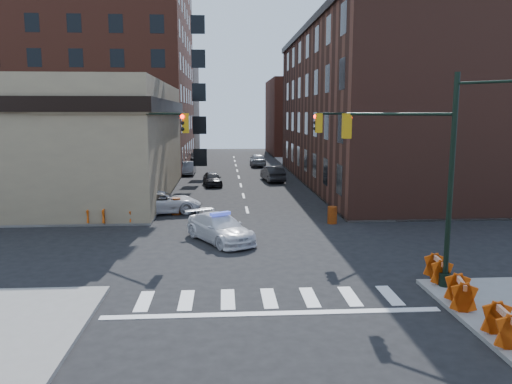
{
  "coord_description": "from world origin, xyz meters",
  "views": [
    {
      "loc": [
        -1.61,
        -24.08,
        6.7
      ],
      "look_at": [
        0.25,
        4.14,
        2.2
      ],
      "focal_mm": 35.0,
      "sensor_mm": 36.0,
      "label": 1
    }
  ],
  "objects": [
    {
      "name": "pickup",
      "position": [
        -5.8,
        9.3,
        0.74
      ],
      "size": [
        5.7,
        3.36,
        1.49
      ],
      "primitive_type": "imported",
      "rotation": [
        0.0,
        0.0,
        1.75
      ],
      "color": "silver",
      "rests_on": "ground"
    },
    {
      "name": "barricade_se_a",
      "position": [
        6.77,
        -5.72,
        0.62
      ],
      "size": [
        0.74,
        1.3,
        0.93
      ],
      "primitive_type": null,
      "rotation": [
        0.0,
        0.0,
        1.47
      ],
      "color": "orange",
      "rests_on": "sidewalk_se"
    },
    {
      "name": "commercial_row_ne",
      "position": [
        13.0,
        22.5,
        7.0
      ],
      "size": [
        14.0,
        34.0,
        14.0
      ],
      "primitive_type": "cube",
      "color": "#4F2A1F",
      "rests_on": "ground"
    },
    {
      "name": "filler_ne",
      "position": [
        14.0,
        58.0,
        6.0
      ],
      "size": [
        16.0,
        16.0,
        12.0
      ],
      "primitive_type": "cube",
      "color": "#602B1E",
      "rests_on": "ground"
    },
    {
      "name": "police_car",
      "position": [
        -1.82,
        1.53,
        0.71
      ],
      "size": [
        4.19,
        5.25,
        1.43
      ],
      "primitive_type": "imported",
      "rotation": [
        0.0,
        0.0,
        0.53
      ],
      "color": "white",
      "rests_on": "ground"
    },
    {
      "name": "barricade_nw_a",
      "position": [
        -7.54,
        5.89,
        0.56
      ],
      "size": [
        1.19,
        0.76,
        0.83
      ],
      "primitive_type": null,
      "rotation": [
        0.0,
        0.0,
        -0.21
      ],
      "color": "orange",
      "rests_on": "sidewalk_nw"
    },
    {
      "name": "apartment_block",
      "position": [
        -18.5,
        40.0,
        12.0
      ],
      "size": [
        25.0,
        25.0,
        24.0
      ],
      "primitive_type": "cube",
      "color": "#602B1E",
      "rests_on": "ground"
    },
    {
      "name": "barrel_bank",
      "position": [
        -4.79,
        8.79,
        0.56
      ],
      "size": [
        0.73,
        0.73,
        1.12
      ],
      "primitive_type": "cylinder",
      "rotation": [
        0.0,
        0.0,
        -0.18
      ],
      "color": "orange",
      "rests_on": "ground"
    },
    {
      "name": "signal_pole_se",
      "position": [
        6.04,
        -5.52,
        4.61
      ],
      "size": [
        5.4,
        5.27,
        8.0
      ],
      "rotation": [
        0.0,
        0.0,
        2.36
      ],
      "color": "black",
      "rests_on": "sidewalk_se"
    },
    {
      "name": "barricade_nw_b",
      "position": [
        -9.18,
        5.7,
        0.61
      ],
      "size": [
        1.3,
        0.74,
        0.93
      ],
      "primitive_type": null,
      "rotation": [
        0.0,
        0.0,
        -0.1
      ],
      "color": "#F0370B",
      "rests_on": "sidewalk_nw"
    },
    {
      "name": "barrel_road",
      "position": [
        5.0,
        5.4,
        0.53
      ],
      "size": [
        0.67,
        0.67,
        1.05
      ],
      "primitive_type": "cylinder",
      "rotation": [
        0.0,
        0.0,
        0.16
      ],
      "color": "#F2470B",
      "rests_on": "ground"
    },
    {
      "name": "parked_car_efar",
      "position": [
        2.78,
        39.01,
        0.82
      ],
      "size": [
        1.94,
        4.79,
        1.63
      ],
      "primitive_type": "imported",
      "rotation": [
        0.0,
        0.0,
        3.14
      ],
      "color": "#9C9FA4",
      "rests_on": "ground"
    },
    {
      "name": "ground",
      "position": [
        0.0,
        0.0,
        0.0
      ],
      "size": [
        140.0,
        140.0,
        0.0
      ],
      "primitive_type": "plane",
      "color": "black",
      "rests_on": "ground"
    },
    {
      "name": "signal_pole_nw",
      "position": [
        -5.85,
        5.34,
        4.34
      ],
      "size": [
        3.58,
        3.67,
        8.0
      ],
      "rotation": [
        0.0,
        0.0,
        -0.79
      ],
      "color": "black",
      "rests_on": "sidewalk_nw"
    },
    {
      "name": "bank_building",
      "position": [
        -17.0,
        16.5,
        4.5
      ],
      "size": [
        22.0,
        22.0,
        9.0
      ],
      "primitive_type": "cube",
      "color": "#948361",
      "rests_on": "ground"
    },
    {
      "name": "pedestrian_a",
      "position": [
        -8.21,
        7.68,
        1.01
      ],
      "size": [
        0.65,
        0.45,
        1.72
      ],
      "primitive_type": "imported",
      "rotation": [
        0.0,
        0.0,
        0.06
      ],
      "color": "black",
      "rests_on": "sidewalk_nw"
    },
    {
      "name": "tree_ne_near",
      "position": [
        7.5,
        26.0,
        3.49
      ],
      "size": [
        3.0,
        3.0,
        4.85
      ],
      "color": "black",
      "rests_on": "sidewalk_ne"
    },
    {
      "name": "sidewalk_nw",
      "position": [
        -23.0,
        32.75,
        0.07
      ],
      "size": [
        34.0,
        54.5,
        0.15
      ],
      "primitive_type": "cube",
      "color": "gray",
      "rests_on": "ground"
    },
    {
      "name": "parked_car_enear",
      "position": [
        3.25,
        24.61,
        0.77
      ],
      "size": [
        2.2,
        4.83,
        1.54
      ],
      "primitive_type": "imported",
      "rotation": [
        0.0,
        0.0,
        3.27
      ],
      "color": "black",
      "rests_on": "ground"
    },
    {
      "name": "tree_ne_far",
      "position": [
        7.5,
        34.0,
        3.49
      ],
      "size": [
        3.0,
        3.0,
        4.85
      ],
      "color": "black",
      "rests_on": "sidewalk_ne"
    },
    {
      "name": "pedestrian_c",
      "position": [
        -13.0,
        7.82,
        0.99
      ],
      "size": [
        1.05,
        0.59,
        1.69
      ],
      "primitive_type": "imported",
      "rotation": [
        0.0,
        0.0,
        0.19
      ],
      "color": "black",
      "rests_on": "sidewalk_nw"
    },
    {
      "name": "barricade_se_b",
      "position": [
        6.4,
        -8.37,
        0.63
      ],
      "size": [
        0.93,
        1.41,
        0.97
      ],
      "primitive_type": null,
      "rotation": [
        0.0,
        0.0,
        1.33
      ],
      "color": "#C53A09",
      "rests_on": "sidewalk_se"
    },
    {
      "name": "filler_nw",
      "position": [
        -16.0,
        62.0,
        8.0
      ],
      "size": [
        20.0,
        18.0,
        16.0
      ],
      "primitive_type": "cube",
      "color": "brown",
      "rests_on": "ground"
    },
    {
      "name": "pedestrian_b",
      "position": [
        -8.75,
        7.68,
        1.1
      ],
      "size": [
        1.12,
        1.0,
        1.91
      ],
      "primitive_type": "imported",
      "rotation": [
        0.0,
        0.0,
        0.35
      ],
      "color": "black",
      "rests_on": "sidewalk_nw"
    },
    {
      "name": "sidewalk_ne",
      "position": [
        23.0,
        32.75,
        0.07
      ],
      "size": [
        34.0,
        54.5,
        0.15
      ],
      "primitive_type": "cube",
      "color": "gray",
      "rests_on": "ground"
    },
    {
      "name": "barricade_se_c",
      "position": [
        6.4,
        -11.0,
        0.64
      ],
      "size": [
        0.81,
        1.37,
        0.97
      ],
      "primitive_type": null,
      "rotation": [
        0.0,
        0.0,
        1.44
      ],
      "color": "#D24809",
      "rests_on": "sidewalk_se"
    },
    {
      "name": "parked_car_wfar",
      "position": [
        -5.5,
        30.66,
        0.71
      ],
      "size": [
        1.55,
        4.34,
        1.42
      ],
      "primitive_type": "imported",
      "rotation": [
        0.0,
        0.0,
        -0.01
      ],
      "color": "gray",
      "rests_on": "ground"
    },
    {
      "name": "signal_pole_ne",
      "position": [
        5.84,
        5.35,
        4.34
      ],
      "size": [
        3.67,
        3.58,
        8.0
      ],
      "rotation": [
        0.0,
        0.0,
        -2.36
      ],
      "color": "black",
      "rests_on": "sidewalk_ne"
    },
    {
      "name": "parked_car_wnear",
      "position": [
        -2.65,
        21.88,
        0.65
      ],
      "size": [
        2.04,
        4.0,
        1.3
      ],
      "primitive_type": "imported",
      "rotation": [
        0.0,
        0.0,
        0.14
      ],
      "color": "black",
      "rests_on": "ground"
    },
    {
      "name": "parked_car_wdeep",
      "position": [
        -5.5,
        44.64,
        0.65
      ],
      "size": [
        2.0,
        4.53,
        1.29
      ],
      "primitive_type": "imported",
      "rotation": [
        0.0,
        0.0,
        -0.04
      ],
      "color": "black",
      "rests_on": "ground"
    }
  ]
}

